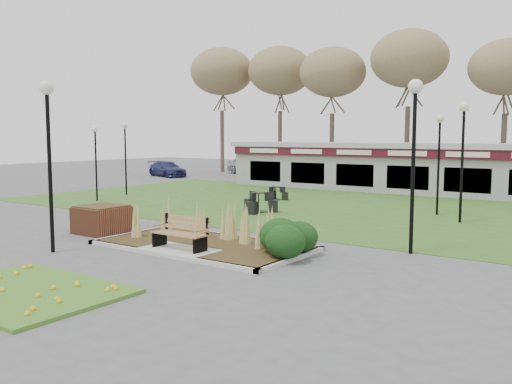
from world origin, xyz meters
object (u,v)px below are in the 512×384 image
Objects in this scene: lamp_post_far_right at (439,142)px; car_silver at (249,165)px; lamp_post_near_left at (48,128)px; lamp_post_mid_left at (95,146)px; lamp_post_far_left at (125,142)px; bistro_set_a at (276,195)px; park_bench at (182,232)px; lamp_post_near_right at (414,127)px; car_blue at (167,169)px; brick_planter at (102,219)px; bistro_set_b at (258,206)px; lamp_post_mid_right at (463,135)px; car_black at (317,169)px; food_pavilion at (416,168)px.

car_silver is at bearing 143.87° from lamp_post_far_right.
lamp_post_near_left is 12.38m from lamp_post_mid_left.
lamp_post_far_left is 3.25× the size of bistro_set_a.
lamp_post_far_right is (3.67, 11.62, 2.47)m from park_bench.
lamp_post_near_right is 31.56m from car_blue.
park_bench is 31.73m from car_silver.
bistro_set_b is (1.55, 7.11, -0.17)m from brick_planter.
lamp_post_mid_left is 0.83× the size of lamp_post_mid_right.
car_blue is at bearing 159.68° from lamp_post_far_right.
lamp_post_far_left is at bearing -160.79° from bistro_set_a.
lamp_post_mid_right is at bearing -160.66° from car_black.
lamp_post_far_left is at bearing 147.02° from car_black.
car_silver is (-17.06, 26.75, 0.21)m from park_bench.
park_bench is at bearing -35.80° from lamp_post_far_left.
bistro_set_a is at bearing 139.90° from lamp_post_near_right.
bistro_set_b reaches higher than bistro_set_a.
lamp_post_near_right is (5.36, 3.64, 2.95)m from park_bench.
park_bench is 0.36× the size of car_silver.
lamp_post_near_left reaches higher than bistro_set_a.
lamp_post_mid_left reaches higher than food_pavilion.
lamp_post_near_right reaches higher than lamp_post_mid_right.
food_pavilion reaches higher than bistro_set_b.
lamp_post_mid_right reaches higher than food_pavilion.
bistro_set_a is at bearing 176.23° from lamp_post_far_right.
car_black reaches higher than brick_planter.
lamp_post_near_left is 15.07m from lamp_post_far_left.
bistro_set_a is (8.16, 2.84, -2.71)m from lamp_post_far_left.
bistro_set_a is (-1.69, 14.23, -3.29)m from lamp_post_near_left.
lamp_post_near_right is at bearing -86.95° from lamp_post_mid_right.
lamp_post_near_left is 15.26m from lamp_post_far_right.
lamp_post_mid_right is 28.25m from car_blue.
park_bench is 0.40× the size of car_blue.
bistro_set_b is (9.11, 1.33, -2.48)m from lamp_post_mid_left.
lamp_post_mid_left is at bearing 151.10° from car_black.
lamp_post_far_left is (-0.98, 2.80, 0.17)m from lamp_post_mid_left.
car_silver reaches higher than car_blue.
car_black is at bearing 111.64° from bistro_set_b.
lamp_post_far_right is at bearing -108.25° from car_silver.
lamp_post_near_right is at bearing -104.85° from car_blue.
park_bench is 1.07× the size of bistro_set_b.
food_pavilion is at bearing -94.54° from car_silver.
lamp_post_mid_right is at bearing 2.37° from lamp_post_far_left.
car_blue is (-9.04, 14.22, -2.17)m from lamp_post_mid_left.
food_pavilion is 17.07m from lamp_post_near_right.
lamp_post_mid_left is 2.39× the size of bistro_set_b.
lamp_post_mid_left reaches higher than bistro_set_b.
brick_planter is 28.92m from car_silver.
brick_planter is 25.99m from car_blue.
bistro_set_b is at bearing 109.91° from park_bench.
lamp_post_far_left is (-16.61, -2.29, -0.10)m from lamp_post_far_right.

